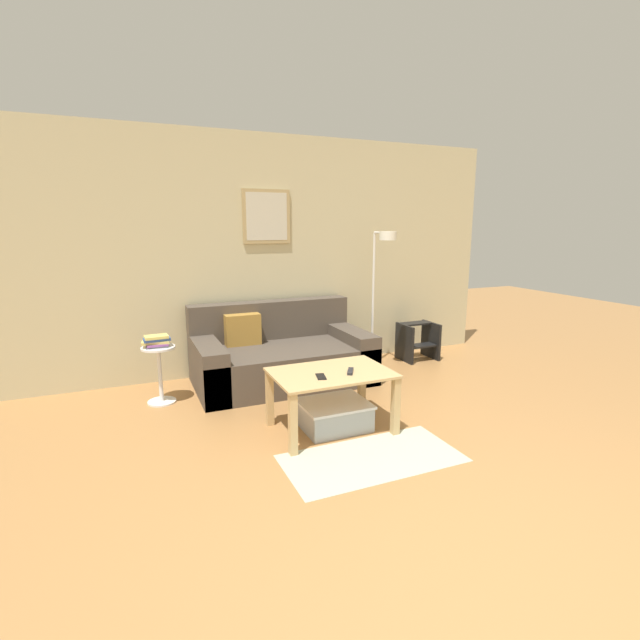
{
  "coord_description": "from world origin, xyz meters",
  "views": [
    {
      "loc": [
        -1.47,
        -1.28,
        1.61
      ],
      "look_at": [
        -0.02,
        2.1,
        0.85
      ],
      "focal_mm": 26.0,
      "sensor_mm": 36.0,
      "label": 1
    }
  ],
  "objects_px": {
    "storage_bin": "(334,415)",
    "side_table": "(160,370)",
    "couch": "(280,356)",
    "coffee_table": "(331,383)",
    "remote_control": "(350,371)",
    "floor_lamp": "(381,275)",
    "cell_phone": "(321,377)",
    "book_stack": "(157,341)",
    "step_stool": "(418,340)"
  },
  "relations": [
    {
      "from": "side_table",
      "to": "remote_control",
      "type": "bearing_deg",
      "value": -42.54
    },
    {
      "from": "coffee_table",
      "to": "storage_bin",
      "type": "height_order",
      "value": "coffee_table"
    },
    {
      "from": "coffee_table",
      "to": "step_stool",
      "type": "relative_size",
      "value": 2.08
    },
    {
      "from": "couch",
      "to": "cell_phone",
      "type": "height_order",
      "value": "couch"
    },
    {
      "from": "couch",
      "to": "side_table",
      "type": "height_order",
      "value": "couch"
    },
    {
      "from": "couch",
      "to": "side_table",
      "type": "relative_size",
      "value": 3.32
    },
    {
      "from": "couch",
      "to": "coffee_table",
      "type": "xyz_separation_m",
      "value": [
        -0.0,
        -1.27,
        0.13
      ]
    },
    {
      "from": "cell_phone",
      "to": "couch",
      "type": "bearing_deg",
      "value": 98.55
    },
    {
      "from": "side_table",
      "to": "cell_phone",
      "type": "height_order",
      "value": "side_table"
    },
    {
      "from": "cell_phone",
      "to": "storage_bin",
      "type": "bearing_deg",
      "value": 47.99
    },
    {
      "from": "coffee_table",
      "to": "storage_bin",
      "type": "xyz_separation_m",
      "value": [
        0.04,
        0.02,
        -0.28
      ]
    },
    {
      "from": "coffee_table",
      "to": "book_stack",
      "type": "height_order",
      "value": "book_stack"
    },
    {
      "from": "storage_bin",
      "to": "book_stack",
      "type": "distance_m",
      "value": 1.74
    },
    {
      "from": "storage_bin",
      "to": "floor_lamp",
      "type": "relative_size",
      "value": 0.35
    },
    {
      "from": "couch",
      "to": "remote_control",
      "type": "distance_m",
      "value": 1.38
    },
    {
      "from": "storage_bin",
      "to": "book_stack",
      "type": "relative_size",
      "value": 2.11
    },
    {
      "from": "storage_bin",
      "to": "remote_control",
      "type": "xyz_separation_m",
      "value": [
        0.09,
        -0.1,
        0.38
      ]
    },
    {
      "from": "couch",
      "to": "cell_phone",
      "type": "bearing_deg",
      "value": -95.46
    },
    {
      "from": "remote_control",
      "to": "step_stool",
      "type": "distance_m",
      "value": 2.22
    },
    {
      "from": "couch",
      "to": "step_stool",
      "type": "relative_size",
      "value": 3.98
    },
    {
      "from": "storage_bin",
      "to": "cell_phone",
      "type": "relative_size",
      "value": 3.83
    },
    {
      "from": "coffee_table",
      "to": "floor_lamp",
      "type": "xyz_separation_m",
      "value": [
        1.16,
        1.24,
        0.68
      ]
    },
    {
      "from": "storage_bin",
      "to": "side_table",
      "type": "bearing_deg",
      "value": 137.85
    },
    {
      "from": "book_stack",
      "to": "floor_lamp",
      "type": "bearing_deg",
      "value": 2.21
    },
    {
      "from": "storage_bin",
      "to": "step_stool",
      "type": "height_order",
      "value": "step_stool"
    },
    {
      "from": "couch",
      "to": "cell_phone",
      "type": "xyz_separation_m",
      "value": [
        -0.13,
        -1.36,
        0.22
      ]
    },
    {
      "from": "couch",
      "to": "cell_phone",
      "type": "relative_size",
      "value": 12.6
    },
    {
      "from": "book_stack",
      "to": "cell_phone",
      "type": "height_order",
      "value": "book_stack"
    },
    {
      "from": "couch",
      "to": "remote_control",
      "type": "bearing_deg",
      "value": -84.77
    },
    {
      "from": "step_stool",
      "to": "storage_bin",
      "type": "bearing_deg",
      "value": -142.21
    },
    {
      "from": "couch",
      "to": "book_stack",
      "type": "height_order",
      "value": "couch"
    },
    {
      "from": "couch",
      "to": "storage_bin",
      "type": "bearing_deg",
      "value": -88.53
    },
    {
      "from": "couch",
      "to": "storage_bin",
      "type": "height_order",
      "value": "couch"
    },
    {
      "from": "coffee_table",
      "to": "remote_control",
      "type": "relative_size",
      "value": 6.14
    },
    {
      "from": "couch",
      "to": "floor_lamp",
      "type": "bearing_deg",
      "value": -1.86
    },
    {
      "from": "floor_lamp",
      "to": "couch",
      "type": "bearing_deg",
      "value": 178.14
    },
    {
      "from": "book_stack",
      "to": "cell_phone",
      "type": "distance_m",
      "value": 1.64
    },
    {
      "from": "side_table",
      "to": "step_stool",
      "type": "height_order",
      "value": "side_table"
    },
    {
      "from": "remote_control",
      "to": "step_stool",
      "type": "xyz_separation_m",
      "value": [
        1.66,
        1.45,
        -0.25
      ]
    },
    {
      "from": "storage_bin",
      "to": "step_stool",
      "type": "bearing_deg",
      "value": 37.79
    },
    {
      "from": "couch",
      "to": "book_stack",
      "type": "xyz_separation_m",
      "value": [
        -1.21,
        -0.13,
        0.32
      ]
    },
    {
      "from": "storage_bin",
      "to": "side_table",
      "type": "relative_size",
      "value": 1.01
    },
    {
      "from": "storage_bin",
      "to": "side_table",
      "type": "height_order",
      "value": "side_table"
    },
    {
      "from": "coffee_table",
      "to": "side_table",
      "type": "height_order",
      "value": "side_table"
    },
    {
      "from": "step_stool",
      "to": "floor_lamp",
      "type": "bearing_deg",
      "value": -167.16
    },
    {
      "from": "floor_lamp",
      "to": "side_table",
      "type": "xyz_separation_m",
      "value": [
        -2.36,
        -0.1,
        -0.76
      ]
    },
    {
      "from": "floor_lamp",
      "to": "step_stool",
      "type": "xyz_separation_m",
      "value": [
        0.62,
        0.14,
        -0.83
      ]
    },
    {
      "from": "couch",
      "to": "step_stool",
      "type": "bearing_deg",
      "value": 3.33
    },
    {
      "from": "storage_bin",
      "to": "floor_lamp",
      "type": "distance_m",
      "value": 1.92
    },
    {
      "from": "step_stool",
      "to": "remote_control",
      "type": "bearing_deg",
      "value": -138.71
    }
  ]
}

